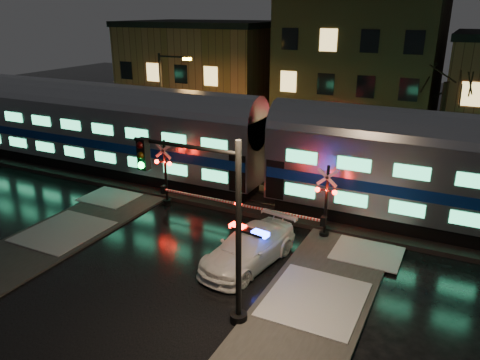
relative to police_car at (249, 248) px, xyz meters
The scene contains 12 objects.
ground 3.46m from the police_car, 152.92° to the left, with size 120.00×120.00×0.00m, color black.
ballast 7.22m from the police_car, 114.66° to the left, with size 90.00×4.20×0.24m, color black.
sidewalk_left 10.52m from the police_car, 154.82° to the right, with size 4.00×20.00×0.12m, color #2D2D2D.
sidewalk_right 5.72m from the police_car, 51.91° to the right, with size 4.00×20.00×0.12m, color #2D2D2D.
building_left 28.70m from the police_car, 124.21° to the left, with size 14.00×10.00×9.00m, color brown.
building_mid 24.56m from the police_car, 92.38° to the left, with size 12.00×11.00×11.50m, color brown.
train 7.31m from the police_car, 106.94° to the left, with size 51.00×3.12×5.92m.
police_car is the anchor object (origin of this frame).
crossing_signal_right 4.32m from the police_car, 64.27° to the left, with size 5.23×0.63×3.70m.
crossing_signal_left 7.73m from the police_car, 150.11° to the left, with size 5.37×0.64×3.80m.
traffic_light 4.78m from the police_car, 84.50° to the right, with size 4.34×0.75×6.71m.
streetlight 16.05m from the police_car, 137.60° to the left, with size 2.58×0.27×7.72m.
Camera 1 is at (10.69, -17.83, 10.49)m, focal length 35.00 mm.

